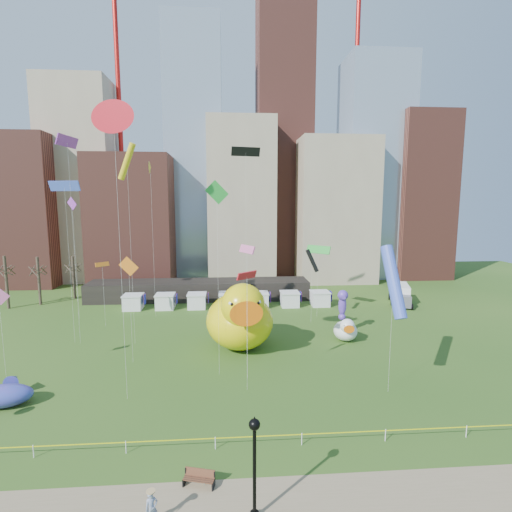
{
  "coord_description": "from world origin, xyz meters",
  "views": [
    {
      "loc": [
        0.97,
        -24.45,
        16.8
      ],
      "look_at": [
        3.53,
        9.82,
        12.0
      ],
      "focal_mm": 27.0,
      "sensor_mm": 36.0,
      "label": 1
    }
  ],
  "objects": [
    {
      "name": "kite_7",
      "position": [
        -20.55,
        31.22,
        16.02
      ],
      "size": [
        1.64,
        1.02,
        17.59
      ],
      "color": "silver",
      "rests_on": "ground"
    },
    {
      "name": "woman",
      "position": [
        -3.14,
        -6.0,
        0.93
      ],
      "size": [
        0.79,
        0.7,
        1.83
      ],
      "primitive_type": "imported",
      "rotation": [
        0.0,
        0.0,
        0.5
      ],
      "color": "white",
      "rests_on": "footpath"
    },
    {
      "name": "kite_4",
      "position": [
        -9.79,
        31.9,
        21.58
      ],
      "size": [
        0.36,
        1.66,
        22.51
      ],
      "color": "silver",
      "rests_on": "ground"
    },
    {
      "name": "skyline",
      "position": [
        2.25,
        61.06,
        21.44
      ],
      "size": [
        101.0,
        23.0,
        68.0
      ],
      "color": "brown",
      "rests_on": "ground"
    },
    {
      "name": "seahorse_purple",
      "position": [
        15.57,
        22.34,
        4.12
      ],
      "size": [
        1.53,
        1.81,
        5.77
      ],
      "rotation": [
        0.0,
        0.0,
        -0.16
      ],
      "color": "silver",
      "rests_on": "ground"
    },
    {
      "name": "caution_tape",
      "position": [
        0.0,
        0.0,
        0.68
      ],
      "size": [
        50.0,
        0.06,
        0.9
      ],
      "color": "white",
      "rests_on": "ground"
    },
    {
      "name": "kite_3",
      "position": [
        14.14,
        30.17,
        9.98
      ],
      "size": [
        3.09,
        3.02,
        10.58
      ],
      "color": "silver",
      "rests_on": "ground"
    },
    {
      "name": "seahorse_green",
      "position": [
        1.83,
        18.1,
        4.34
      ],
      "size": [
        1.58,
        1.8,
        5.91
      ],
      "rotation": [
        0.0,
        0.0,
        -0.3
      ],
      "color": "silver",
      "rests_on": "ground"
    },
    {
      "name": "kite_6",
      "position": [
        -9.16,
        15.25,
        10.1
      ],
      "size": [
        2.05,
        0.19,
        11.34
      ],
      "color": "silver",
      "rests_on": "ground"
    },
    {
      "name": "kite_8",
      "position": [
        -7.77,
        7.36,
        23.35
      ],
      "size": [
        2.52,
        1.14,
        24.66
      ],
      "color": "silver",
      "rests_on": "ground"
    },
    {
      "name": "kite_12",
      "position": [
        -10.21,
        20.73,
        21.33
      ],
      "size": [
        2.53,
        1.61,
        23.44
      ],
      "color": "silver",
      "rests_on": "ground"
    },
    {
      "name": "whale_inflatable",
      "position": [
        -17.77,
        7.12,
        0.95
      ],
      "size": [
        5.03,
        6.08,
        2.08
      ],
      "rotation": [
        0.0,
        0.0,
        0.16
      ],
      "color": "#573EAA",
      "rests_on": "ground"
    },
    {
      "name": "bare_trees",
      "position": [
        -30.17,
        40.54,
        4.01
      ],
      "size": [
        8.44,
        6.44,
        8.5
      ],
      "color": "#382B21",
      "rests_on": "ground"
    },
    {
      "name": "crane_right",
      "position": [
        30.89,
        64.0,
        46.9
      ],
      "size": [
        23.0,
        1.0,
        76.0
      ],
      "color": "red",
      "rests_on": "ground"
    },
    {
      "name": "crane_left",
      "position": [
        -21.11,
        64.0,
        46.9
      ],
      "size": [
        23.0,
        1.0,
        76.0
      ],
      "color": "red",
      "rests_on": "ground"
    },
    {
      "name": "footpath",
      "position": [
        0.0,
        -5.0,
        0.01
      ],
      "size": [
        70.0,
        4.0,
        0.02
      ],
      "primitive_type": "cube",
      "color": "#847452",
      "rests_on": "ground"
    },
    {
      "name": "kite_2",
      "position": [
        3.64,
        30.46,
        23.69
      ],
      "size": [
        4.12,
        1.42,
        24.42
      ],
      "color": "silver",
      "rests_on": "ground"
    },
    {
      "name": "lamppost",
      "position": [
        2.27,
        -6.0,
        3.57
      ],
      "size": [
        0.61,
        0.61,
        5.84
      ],
      "color": "black",
      "rests_on": "footpath"
    },
    {
      "name": "park_bench",
      "position": [
        -0.85,
        -3.36,
        0.53
      ],
      "size": [
        1.96,
        1.06,
        0.96
      ],
      "rotation": [
        0.0,
        0.0,
        -0.26
      ],
      "color": "#5A2F1F",
      "rests_on": "footpath"
    },
    {
      "name": "big_duck",
      "position": [
        2.35,
        18.1,
        3.75
      ],
      "size": [
        8.58,
        10.97,
        8.17
      ],
      "rotation": [
        0.0,
        0.0,
        0.1
      ],
      "color": "yellow",
      "rests_on": "ground"
    },
    {
      "name": "small_duck",
      "position": [
        15.26,
        19.78,
        1.39
      ],
      "size": [
        3.19,
        4.07,
        3.02
      ],
      "rotation": [
        0.0,
        0.0,
        -0.1
      ],
      "color": "white",
      "rests_on": "ground"
    },
    {
      "name": "kite_10",
      "position": [
        12.65,
        27.45,
        8.79
      ],
      "size": [
        1.98,
        0.99,
        10.42
      ],
      "color": "silver",
      "rests_on": "ground"
    },
    {
      "name": "box_truck",
      "position": [
        29.63,
        36.22,
        1.61
      ],
      "size": [
        4.82,
        7.85,
        3.14
      ],
      "rotation": [
        0.0,
        0.0,
        -0.31
      ],
      "color": "white",
      "rests_on": "ground"
    },
    {
      "name": "pavilion",
      "position": [
        -4.0,
        42.0,
        1.6
      ],
      "size": [
        38.0,
        6.0,
        3.2
      ],
      "primitive_type": "cube",
      "color": "black",
      "rests_on": "ground"
    },
    {
      "name": "kite_15",
      "position": [
        -16.8,
        21.32,
        23.46
      ],
      "size": [
        1.13,
        4.07,
        24.18
      ],
      "color": "silver",
      "rests_on": "ground"
    },
    {
      "name": "ground",
      "position": [
        0.0,
        0.0,
        0.0
      ],
      "size": [
        160.0,
        160.0,
        0.0
      ],
      "primitive_type": "plane",
      "color": "#2A5119",
      "rests_on": "ground"
    },
    {
      "name": "toddler",
      "position": [
        -0.49,
        -3.2,
        0.47
      ],
      "size": [
        0.34,
        0.27,
        0.9
      ],
      "primitive_type": "imported",
      "rotation": [
        0.0,
        0.0,
        0.13
      ],
      "color": "white",
      "rests_on": "footpath"
    },
    {
      "name": "kite_5",
      "position": [
        15.16,
        6.94,
        10.05
      ],
      "size": [
        1.64,
        3.78,
        13.16
      ],
      "color": "silver",
      "rests_on": "ground"
    },
    {
      "name": "kite_1",
      "position": [
        2.76,
        10.56,
        12.43
      ],
      "size": [
        1.44,
        2.26,
        12.89
      ],
      "color": "silver",
      "rests_on": "ground"
    },
    {
      "name": "kite_14",
      "position": [
        -15.79,
        27.72,
        8.51
      ],
      "size": [
        1.58,
        1.49,
        8.87
      ],
      "color": "silver",
      "rests_on": "ground"
    },
    {
      "name": "kite_13",
      "position": [
        -17.59,
        21.72,
        18.58
      ],
      "size": [
        3.76,
        1.37,
        19.24
      ],
      "color": "silver",
      "rests_on": "ground"
    },
    {
      "name": "vendor_tents",
      "position": [
        1.02,
        36.0,
        1.11
      ],
      "size": [
        33.24,
        2.8,
        2.4
      ],
      "color": "white",
      "rests_on": "ground"
    },
    {
      "name": "kite_11",
      "position": [
        0.04,
        11.73,
        17.22
      ],
      "size": [
        2.19,
        0.56,
        18.85
      ],
      "color": "silver",
      "rests_on": "ground"
    },
    {
      "name": "kite_0",
      "position": [
        2.62,
        8.26,
        10.45
      ],
      "size": [
        1.84,
        1.66,
        10.87
      ],
      "color": "silver",
      "rests_on": "ground"
    }
  ]
}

